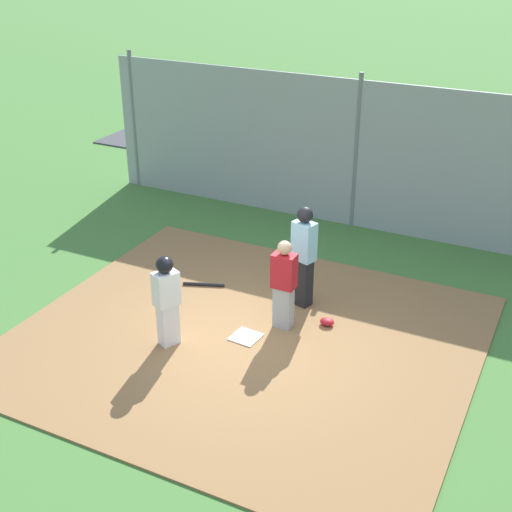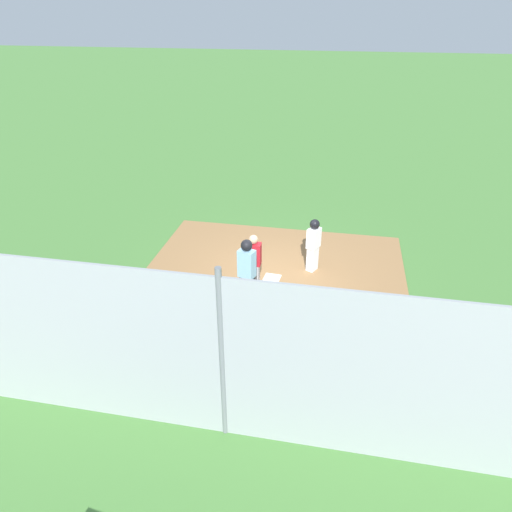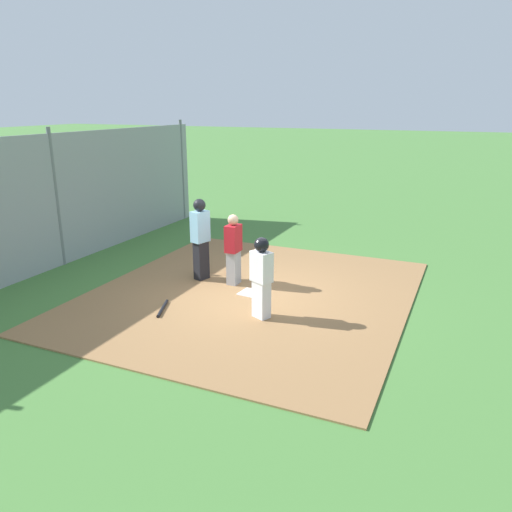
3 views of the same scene
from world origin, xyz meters
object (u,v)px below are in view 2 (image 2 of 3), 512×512
Objects in this scene: runner at (313,242)px; baseball_bat at (324,309)px; catcher at (253,262)px; catcher_mask at (226,291)px; home_plate at (272,278)px; umpire at (247,272)px.

runner reaches higher than baseball_bat.
runner is at bearing -48.05° from catcher.
catcher is 1.05m from catcher_mask.
catcher reaches higher than home_plate.
runner is 6.43× the size of catcher_mask.
umpire reaches higher than baseball_bat.
home_plate is at bearing 120.25° from baseball_bat.
umpire is 2.12m from baseball_bat.
runner is (1.42, 1.28, 0.06)m from catcher.
runner is 2.76m from catcher_mask.
catcher reaches higher than baseball_bat.
catcher is at bearing -123.91° from home_plate.
home_plate is 1.83× the size of catcher_mask.
runner is at bearing 38.27° from catcher_mask.
catcher is 2.13m from baseball_bat.
catcher_mask is at bearing 153.37° from baseball_bat.
umpire reaches higher than runner.
home_plate is at bearing 1.59° from umpire.
catcher is (-0.40, -0.59, 0.80)m from home_plate.
runner reaches higher than catcher_mask.
runner is at bearing 33.76° from home_plate.
runner is at bearing 82.95° from baseball_bat.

